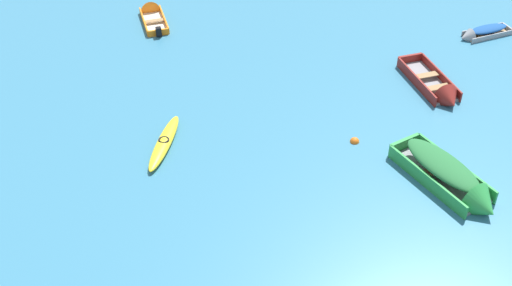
{
  "coord_description": "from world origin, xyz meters",
  "views": [
    {
      "loc": [
        -3.3,
        1.2,
        16.17
      ],
      "look_at": [
        0.0,
        21.23,
        0.15
      ],
      "focal_mm": 47.14,
      "sensor_mm": 36.0,
      "label": 1
    }
  ],
  "objects_px": {
    "rowboat_green_far_left": "(455,182)",
    "rowboat_orange_back_row_center": "(152,14)",
    "rowboat_grey_midfield_left": "(480,33)",
    "kayak_yellow_far_back": "(164,143)",
    "rowboat_maroon_foreground_center": "(439,91)",
    "mooring_buoy_central": "(355,142)"
  },
  "relations": [
    {
      "from": "rowboat_green_far_left",
      "to": "rowboat_maroon_foreground_center",
      "type": "relative_size",
      "value": 1.16
    },
    {
      "from": "rowboat_grey_midfield_left",
      "to": "rowboat_green_far_left",
      "type": "distance_m",
      "value": 11.73
    },
    {
      "from": "rowboat_maroon_foreground_center",
      "to": "rowboat_green_far_left",
      "type": "bearing_deg",
      "value": -106.65
    },
    {
      "from": "rowboat_grey_midfield_left",
      "to": "rowboat_orange_back_row_center",
      "type": "xyz_separation_m",
      "value": [
        -15.65,
        4.69,
        -0.06
      ]
    },
    {
      "from": "rowboat_grey_midfield_left",
      "to": "rowboat_maroon_foreground_center",
      "type": "height_order",
      "value": "rowboat_maroon_foreground_center"
    },
    {
      "from": "rowboat_grey_midfield_left",
      "to": "rowboat_orange_back_row_center",
      "type": "relative_size",
      "value": 0.89
    },
    {
      "from": "rowboat_grey_midfield_left",
      "to": "rowboat_green_far_left",
      "type": "height_order",
      "value": "rowboat_green_far_left"
    },
    {
      "from": "kayak_yellow_far_back",
      "to": "mooring_buoy_central",
      "type": "height_order",
      "value": "kayak_yellow_far_back"
    },
    {
      "from": "mooring_buoy_central",
      "to": "rowboat_maroon_foreground_center",
      "type": "bearing_deg",
      "value": 29.66
    },
    {
      "from": "rowboat_grey_midfield_left",
      "to": "rowboat_maroon_foreground_center",
      "type": "xyz_separation_m",
      "value": [
        -3.85,
        -4.48,
        -0.0
      ]
    },
    {
      "from": "rowboat_maroon_foreground_center",
      "to": "mooring_buoy_central",
      "type": "relative_size",
      "value": 11.13
    },
    {
      "from": "rowboat_orange_back_row_center",
      "to": "rowboat_green_far_left",
      "type": "bearing_deg",
      "value": -56.16
    },
    {
      "from": "rowboat_grey_midfield_left",
      "to": "rowboat_orange_back_row_center",
      "type": "distance_m",
      "value": 16.33
    },
    {
      "from": "rowboat_grey_midfield_left",
      "to": "kayak_yellow_far_back",
      "type": "bearing_deg",
      "value": -158.78
    },
    {
      "from": "rowboat_orange_back_row_center",
      "to": "mooring_buoy_central",
      "type": "xyz_separation_m",
      "value": [
        7.36,
        -11.7,
        -0.15
      ]
    },
    {
      "from": "rowboat_green_far_left",
      "to": "kayak_yellow_far_back",
      "type": "bearing_deg",
      "value": 157.06
    },
    {
      "from": "rowboat_grey_midfield_left",
      "to": "kayak_yellow_far_back",
      "type": "relative_size",
      "value": 0.82
    },
    {
      "from": "rowboat_orange_back_row_center",
      "to": "kayak_yellow_far_back",
      "type": "bearing_deg",
      "value": -89.86
    },
    {
      "from": "kayak_yellow_far_back",
      "to": "rowboat_maroon_foreground_center",
      "type": "bearing_deg",
      "value": 7.65
    },
    {
      "from": "rowboat_green_far_left",
      "to": "rowboat_orange_back_row_center",
      "type": "height_order",
      "value": "rowboat_green_far_left"
    },
    {
      "from": "kayak_yellow_far_back",
      "to": "rowboat_maroon_foreground_center",
      "type": "xyz_separation_m",
      "value": [
        11.77,
        1.58,
        0.05
      ]
    },
    {
      "from": "rowboat_orange_back_row_center",
      "to": "mooring_buoy_central",
      "type": "height_order",
      "value": "rowboat_orange_back_row_center"
    }
  ]
}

